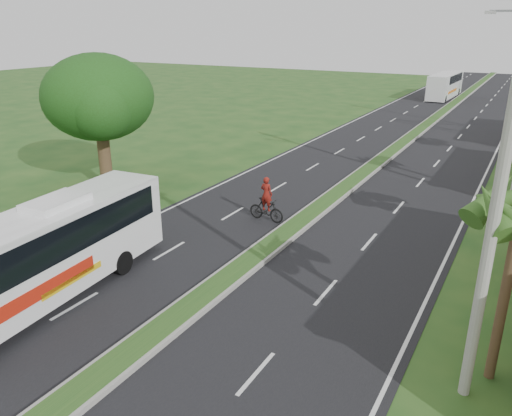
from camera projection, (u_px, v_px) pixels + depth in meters
The scene contains 10 objects.
ground at pixel (156, 337), 15.12m from camera, with size 180.00×180.00×0.00m, color #1E491A.
road_asphalt at pixel (364, 174), 31.45m from camera, with size 14.00×160.00×0.02m, color black.
median_strip at pixel (364, 173), 31.42m from camera, with size 1.20×160.00×0.18m.
lane_edge_left at pixel (270, 161), 34.55m from camera, with size 0.12×160.00×0.01m, color silver.
lane_edge_right at pixel (478, 191), 28.36m from camera, with size 0.12×160.00×0.01m, color silver.
shade_tree at pixel (97, 100), 27.16m from camera, with size 6.30×6.00×7.54m.
utility_pole_a at pixel (501, 182), 10.86m from camera, with size 1.60×0.28×11.00m.
coach_bus_main at pixel (39, 252), 16.32m from camera, with size 3.10×10.77×3.44m.
coach_bus_far at pixel (445, 84), 63.77m from camera, with size 2.62×10.64×3.08m.
motorcyclist at pixel (266, 206), 23.75m from camera, with size 1.90×0.66×2.21m.
Camera 1 is at (8.97, -9.68, 8.89)m, focal length 35.00 mm.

